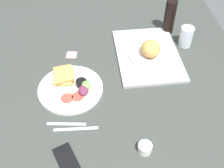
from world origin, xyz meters
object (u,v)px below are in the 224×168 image
serving_tray (148,55)px  drinking_glass (186,37)px  plate_with_salad (71,86)px  knife (76,129)px  soda_bottle (170,17)px  espresso_cup (145,148)px  bread_plate_near (150,51)px  fork (66,124)px  sticky_note (72,55)px  cell_phone (67,160)px

serving_tray → drinking_glass: drinking_glass is taller
plate_with_salad → knife: size_ratio=1.63×
plate_with_salad → soda_bottle: 70.73cm
espresso_cup → knife: (-13.27, -26.99, -1.75)cm
bread_plate_near → fork: bearing=-49.2°
fork → sticky_note: size_ratio=3.04×
drinking_glass → espresso_cup: 72.73cm
serving_tray → plate_with_salad: plate_with_salad is taller
knife → sticky_note: bearing=94.4°
knife → espresso_cup: bearing=-23.4°
fork → cell_phone: bearing=-82.0°
serving_tray → sticky_note: bearing=-97.5°
serving_tray → sticky_note: serving_tray is taller
espresso_cup → cell_phone: bearing=-88.3°
plate_with_salad → fork: (20.64, -2.40, -1.37)cm
serving_tray → plate_with_salad: (19.53, -41.22, 0.82)cm
serving_tray → bread_plate_near: bread_plate_near is taller
drinking_glass → sticky_note: bearing=-88.5°
plate_with_salad → espresso_cup: plate_with_salad is taller
cell_phone → sticky_note: 62.82cm
sticky_note → cell_phone: bearing=-2.3°
bread_plate_near → fork: size_ratio=1.26×
soda_bottle → cell_phone: bearing=-37.3°
bread_plate_near → sticky_note: (-7.65, -41.28, -4.93)cm
bread_plate_near → plate_with_salad: (17.27, -41.53, -3.38)cm
serving_tray → knife: (43.17, -39.62, -0.55)cm
knife → drinking_glass: bearing=41.7°
bread_plate_near → espresso_cup: bearing=-13.4°
espresso_cup → knife: 30.13cm
drinking_glass → plate_with_salad: bearing=-67.4°
serving_tray → fork: size_ratio=2.65×
soda_bottle → knife: bearing=-41.1°
espresso_cup → plate_with_salad: bearing=-142.2°
cell_phone → knife: bearing=142.9°
cell_phone → fork: bearing=158.5°
bread_plate_near → cell_phone: size_ratio=1.49×
espresso_cup → cell_phone: size_ratio=0.39×
serving_tray → knife: size_ratio=2.37×
sticky_note → soda_bottle: bearing=105.1°
bread_plate_near → drinking_glass: (-9.32, 22.30, 0.75)cm
bread_plate_near → espresso_cup: size_ratio=3.82×
fork → plate_with_salad: bearing=90.8°
serving_tray → espresso_cup: (56.44, -12.63, 1.20)cm
soda_bottle → sticky_note: (15.46, -57.18, -10.06)cm
bread_plate_near → soda_bottle: 28.52cm
espresso_cup → drinking_glass: bearing=151.0°
drinking_glass → sticky_note: (1.67, -63.58, -5.68)cm
cell_phone → sticky_note: size_ratio=2.57×
sticky_note → plate_with_salad: bearing=-0.6°
fork → bread_plate_near: bearing=48.3°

